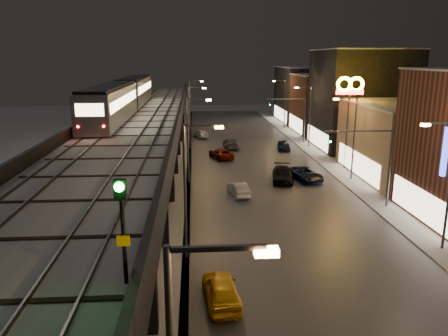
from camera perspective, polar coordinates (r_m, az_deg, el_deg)
name	(u,v)px	position (r m, az deg, el deg)	size (l,w,h in m)	color
road_surface	(259,172)	(51.11, 4.65, -0.50)	(17.00, 120.00, 0.06)	#46474D
sidewalk_right	(343,170)	(53.51, 15.30, -0.25)	(4.00, 120.00, 0.14)	#9FA1A8
under_viaduct_pavement	(143,174)	(50.90, -10.56, -0.76)	(11.00, 120.00, 0.06)	#9FA1A8
elevated_viaduct	(137,130)	(46.68, -11.29, 4.87)	(9.00, 100.00, 6.30)	black
viaduct_trackbed	(137,123)	(46.69, -11.33, 5.83)	(8.40, 100.00, 0.32)	#B2B7C1
viaduct_parapet_streetside	(179,118)	(46.30, -5.96, 6.54)	(0.30, 100.00, 1.10)	black
viaduct_parapet_far	(94,119)	(47.40, -16.59, 6.20)	(0.30, 100.00, 1.10)	black
building_c	(412,141)	(52.55, 23.36, 3.30)	(12.20, 15.20, 8.16)	#947D5D
building_d	(360,100)	(66.64, 17.38, 8.50)	(12.20, 13.20, 14.16)	black
building_e	(330,104)	(79.98, 13.67, 8.15)	(12.20, 12.20, 10.16)	brown
building_f	(310,94)	(93.32, 11.11, 9.41)	(12.20, 16.20, 11.16)	black
streetlight_left_1	(189,183)	(27.96, -4.58, -1.90)	(2.57, 0.28, 9.00)	#38383A
streetlight_right_1	(447,178)	(32.61, 27.15, -1.12)	(2.56, 0.28, 9.00)	#38383A
streetlight_left_2	(190,134)	(45.53, -4.40, 4.39)	(2.57, 0.28, 9.00)	#38383A
streetlight_right_2	(352,133)	(48.53, 16.36, 4.46)	(2.56, 0.28, 9.00)	#38383A
streetlight_left_3	(191,113)	(63.34, -4.33, 7.16)	(2.57, 0.28, 9.00)	#38383A
streetlight_right_3	(308,112)	(65.53, 10.97, 7.18)	(2.56, 0.28, 9.00)	#38383A
streetlight_left_4	(191,101)	(81.24, -4.28, 8.71)	(2.57, 0.28, 9.00)	#38383A
streetlight_right_4	(284,100)	(82.95, 7.79, 8.73)	(2.56, 0.28, 9.00)	#38383A
traffic_light_rig_a	(378,158)	(40.14, 19.45, 1.20)	(6.10, 0.34, 7.00)	#38383A
traffic_light_rig_b	(297,115)	(68.28, 9.57, 6.89)	(6.10, 0.34, 7.00)	#38383A
subway_train	(125,95)	(55.84, -12.84, 9.22)	(3.08, 37.85, 3.69)	gray
rail_signal	(122,211)	(12.43, -13.24, -5.47)	(0.37, 0.44, 3.17)	black
car_taxi	(221,291)	(24.49, -0.35, -15.72)	(1.79, 4.44, 1.51)	gold
car_near_white	(238,190)	(42.09, 1.90, -2.83)	(1.37, 3.92, 1.29)	#BBBCC2
car_mid_silver	(221,154)	(57.51, -0.39, 1.85)	(2.17, 4.71, 1.31)	#6F0F05
car_mid_dark	(231,144)	(64.07, 0.93, 3.20)	(2.04, 5.02, 1.46)	#585C64
car_far_white	(201,134)	(72.82, -3.04, 4.48)	(1.63, 4.05, 1.38)	white
car_onc_dark	(305,175)	(47.92, 10.49, -0.85)	(2.39, 5.18, 1.44)	black
car_onc_white	(283,175)	(47.23, 7.66, -0.90)	(2.13, 5.24, 1.52)	black
car_onc_red	(284,146)	(63.28, 7.81, 2.90)	(1.66, 4.13, 1.41)	black
sign_mcdonalds	(350,93)	(53.18, 16.10, 9.36)	(3.24, 0.56, 10.88)	#38383A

